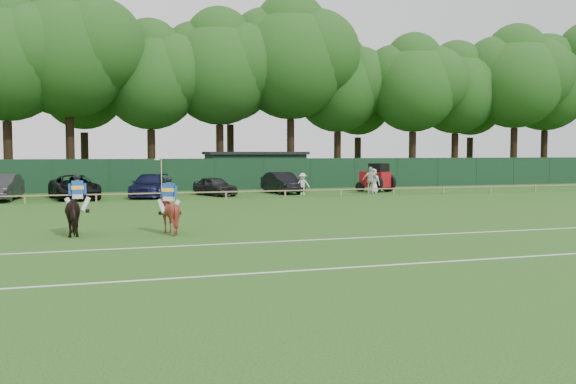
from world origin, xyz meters
name	(u,v)px	position (x,y,z in m)	size (l,w,h in m)	color
ground	(300,236)	(0.00, 0.00, 0.00)	(160.00, 160.00, 0.00)	#1E4C14
horse_dark	(78,212)	(-7.61, 2.74, 0.84)	(0.91, 1.99, 1.68)	black
horse_chestnut	(169,213)	(-4.39, 2.20, 0.77)	(1.24, 1.40, 1.54)	maroon
sedan_grey	(1,187)	(-12.62, 20.76, 0.83)	(1.75, 5.01, 1.65)	#313234
suv_black	(74,187)	(-8.33, 20.70, 0.77)	(2.56, 5.56, 1.54)	black
sedan_navy	(149,186)	(-3.58, 21.09, 0.76)	(2.13, 5.24, 1.52)	#121439
hatch_grey	(215,186)	(0.86, 21.11, 0.66)	(1.56, 3.87, 1.32)	#29282A
estate_black	(282,183)	(5.99, 21.97, 0.77)	(1.62, 4.65, 1.53)	black
spectator_left	(303,184)	(6.82, 19.72, 0.77)	(1.00, 0.57, 1.54)	silver
spectator_mid	(370,180)	(11.96, 19.66, 0.97)	(1.14, 0.47, 1.95)	beige
spectator_right	(374,181)	(12.37, 19.93, 0.90)	(0.88, 0.57, 1.80)	white
rider_dark	(77,192)	(-7.60, 2.73, 1.59)	(0.94, 0.41, 1.41)	silver
rider_chestnut	(169,194)	(-4.40, 2.20, 1.48)	(0.88, 0.81, 2.05)	silver
pitch_lines	(336,251)	(0.00, -3.50, 0.01)	(60.00, 5.10, 0.01)	silver
pitch_rail	(211,192)	(0.00, 18.00, 0.45)	(62.10, 0.10, 0.50)	#997F5B
perimeter_fence	(190,175)	(0.00, 27.00, 1.25)	(92.08, 0.08, 2.50)	#14351E
utility_shed	(255,169)	(6.00, 30.00, 1.54)	(8.40, 4.40, 3.04)	#14331E
tree_row	(199,185)	(2.00, 35.00, 0.00)	(96.00, 12.00, 21.00)	#26561C
tractor	(376,178)	(13.30, 21.37, 1.02)	(2.63, 3.04, 2.16)	#A50F15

